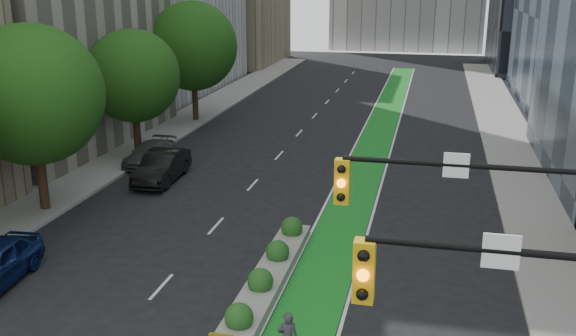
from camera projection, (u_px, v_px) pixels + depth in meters
The scene contains 10 objects.
sidewalk_left at pixel (147, 142), 42.73m from camera, with size 3.60×90.00×0.15m, color gray.
sidewalk_right at pixel (519, 164), 37.70m from camera, with size 3.60×90.00×0.15m, color gray.
bike_lane_paint at pixel (377, 137), 44.26m from camera, with size 2.20×70.00×0.01m, color #178122.
tree_mid at pixel (33, 95), 28.84m from camera, with size 6.40×6.40×8.78m.
tree_midfar at pixel (133, 76), 38.36m from camera, with size 5.60×5.60×7.76m.
tree_far at pixel (193, 46), 47.47m from camera, with size 6.60×6.60×9.00m.
signal_right at pixel (519, 257), 14.10m from camera, with size 5.82×0.51×7.20m.
median_planter at pixel (268, 275), 23.11m from camera, with size 1.20×10.26×1.10m.
parked_car_left_mid at pixel (162, 167), 34.66m from camera, with size 1.73×4.95×1.63m, color black.
parked_car_left_far at pixel (150, 154), 37.81m from camera, with size 1.82×4.47×1.30m, color #545659.
Camera 1 is at (6.58, -13.28, 10.74)m, focal length 40.00 mm.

